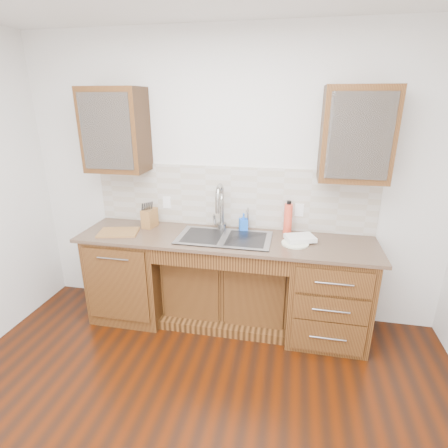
% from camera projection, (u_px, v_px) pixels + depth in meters
% --- Properties ---
extents(wall_back, '(4.00, 0.10, 2.70)m').
position_uv_depth(wall_back, '(232.00, 181.00, 3.36)').
color(wall_back, silver).
rests_on(wall_back, ground).
extents(base_cabinet_left, '(0.70, 0.62, 0.88)m').
position_uv_depth(base_cabinet_left, '(132.00, 273.00, 3.52)').
color(base_cabinet_left, '#593014').
rests_on(base_cabinet_left, ground).
extents(base_cabinet_center, '(1.20, 0.44, 0.70)m').
position_uv_depth(base_cabinet_center, '(227.00, 286.00, 3.45)').
color(base_cabinet_center, '#593014').
rests_on(base_cabinet_center, ground).
extents(base_cabinet_right, '(0.70, 0.62, 0.88)m').
position_uv_depth(base_cabinet_right, '(328.00, 293.00, 3.16)').
color(base_cabinet_right, '#593014').
rests_on(base_cabinet_right, ground).
extents(countertop, '(2.70, 0.65, 0.03)m').
position_uv_depth(countertop, '(225.00, 239.00, 3.17)').
color(countertop, '#84705B').
rests_on(countertop, base_cabinet_left).
extents(backsplash, '(2.70, 0.02, 0.59)m').
position_uv_depth(backsplash, '(231.00, 197.00, 3.36)').
color(backsplash, beige).
rests_on(backsplash, wall_back).
extents(sink, '(0.84, 0.46, 0.19)m').
position_uv_depth(sink, '(224.00, 247.00, 3.18)').
color(sink, '#9E9EA5').
rests_on(sink, countertop).
extents(faucet, '(0.04, 0.04, 0.40)m').
position_uv_depth(faucet, '(222.00, 209.00, 3.31)').
color(faucet, '#999993').
rests_on(faucet, countertop).
extents(filter_tap, '(0.02, 0.02, 0.24)m').
position_uv_depth(filter_tap, '(248.00, 219.00, 3.30)').
color(filter_tap, '#999993').
rests_on(filter_tap, countertop).
extents(upper_cabinet_left, '(0.55, 0.34, 0.75)m').
position_uv_depth(upper_cabinet_left, '(116.00, 130.00, 3.20)').
color(upper_cabinet_left, '#593014').
rests_on(upper_cabinet_left, wall_back).
extents(upper_cabinet_right, '(0.55, 0.34, 0.75)m').
position_uv_depth(upper_cabinet_right, '(356.00, 135.00, 2.80)').
color(upper_cabinet_right, '#593014').
rests_on(upper_cabinet_right, wall_back).
extents(outlet_left, '(0.08, 0.01, 0.12)m').
position_uv_depth(outlet_left, '(167.00, 202.00, 3.49)').
color(outlet_left, white).
rests_on(outlet_left, backsplash).
extents(outlet_right, '(0.08, 0.01, 0.12)m').
position_uv_depth(outlet_right, '(299.00, 210.00, 3.25)').
color(outlet_right, white).
rests_on(outlet_right, backsplash).
extents(soap_bottle, '(0.10, 0.10, 0.17)m').
position_uv_depth(soap_bottle, '(243.00, 222.00, 3.32)').
color(soap_bottle, blue).
rests_on(soap_bottle, countertop).
extents(water_bottle, '(0.09, 0.09, 0.29)m').
position_uv_depth(water_bottle, '(288.00, 219.00, 3.22)').
color(water_bottle, '#EA4B31').
rests_on(water_bottle, countertop).
extents(plate, '(0.30, 0.30, 0.01)m').
position_uv_depth(plate, '(295.00, 243.00, 3.02)').
color(plate, beige).
rests_on(plate, countertop).
extents(dish_towel, '(0.29, 0.26, 0.04)m').
position_uv_depth(dish_towel, '(300.00, 238.00, 3.06)').
color(dish_towel, white).
rests_on(dish_towel, plate).
extents(knife_block, '(0.12, 0.18, 0.18)m').
position_uv_depth(knife_block, '(150.00, 218.00, 3.40)').
color(knife_block, brown).
rests_on(knife_block, countertop).
extents(cutting_board, '(0.40, 0.33, 0.02)m').
position_uv_depth(cutting_board, '(119.00, 232.00, 3.27)').
color(cutting_board, brown).
rests_on(cutting_board, countertop).
extents(cup_left_a, '(0.15, 0.15, 0.09)m').
position_uv_depth(cup_left_a, '(107.00, 136.00, 3.23)').
color(cup_left_a, silver).
rests_on(cup_left_a, upper_cabinet_left).
extents(cup_left_b, '(0.11, 0.11, 0.09)m').
position_uv_depth(cup_left_b, '(131.00, 137.00, 3.19)').
color(cup_left_b, white).
rests_on(cup_left_b, upper_cabinet_left).
extents(cup_right_a, '(0.14, 0.14, 0.11)m').
position_uv_depth(cup_right_a, '(344.00, 140.00, 2.84)').
color(cup_right_a, silver).
rests_on(cup_right_a, upper_cabinet_right).
extents(cup_right_b, '(0.09, 0.09, 0.09)m').
position_uv_depth(cup_right_b, '(364.00, 142.00, 2.81)').
color(cup_right_b, white).
rests_on(cup_right_b, upper_cabinet_right).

